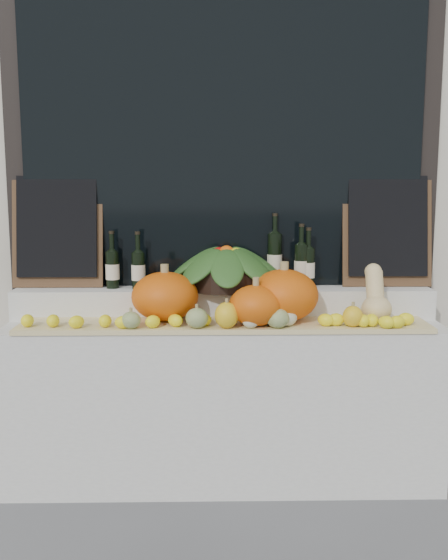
% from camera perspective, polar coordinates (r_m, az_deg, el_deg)
% --- Properties ---
extents(storefront_facade, '(7.00, 0.94, 4.50)m').
position_cam_1_polar(storefront_facade, '(4.03, -0.21, 17.87)').
color(storefront_facade, beige).
rests_on(storefront_facade, ground).
extents(display_sill, '(2.30, 0.55, 0.88)m').
position_cam_1_polar(display_sill, '(3.46, -0.02, -10.99)').
color(display_sill, silver).
rests_on(display_sill, ground).
extents(rear_tier, '(2.30, 0.25, 0.16)m').
position_cam_1_polar(rear_tier, '(3.47, -0.07, -2.04)').
color(rear_tier, silver).
rests_on(rear_tier, display_sill).
extents(straw_bedding, '(2.10, 0.32, 0.02)m').
position_cam_1_polar(straw_bedding, '(3.22, 0.02, -4.15)').
color(straw_bedding, tan).
rests_on(straw_bedding, display_sill).
extents(pumpkin_left, '(0.40, 0.40, 0.26)m').
position_cam_1_polar(pumpkin_left, '(3.26, -5.41, -1.49)').
color(pumpkin_left, '#DB5A0B').
rests_on(pumpkin_left, straw_bedding).
extents(pumpkin_right, '(0.47, 0.47, 0.27)m').
position_cam_1_polar(pumpkin_right, '(3.25, 5.51, -1.40)').
color(pumpkin_right, '#DB5A0B').
rests_on(pumpkin_right, straw_bedding).
extents(pumpkin_center, '(0.28, 0.28, 0.21)m').
position_cam_1_polar(pumpkin_center, '(3.14, 2.91, -2.33)').
color(pumpkin_center, '#DB5A0B').
rests_on(pumpkin_center, straw_bedding).
extents(butternut_squash, '(0.16, 0.21, 0.29)m').
position_cam_1_polar(butternut_squash, '(3.32, 13.69, -1.64)').
color(butternut_squash, '#E5C687').
rests_on(butternut_squash, straw_bedding).
extents(decorative_gourds, '(1.20, 0.16, 0.15)m').
position_cam_1_polar(decorative_gourds, '(3.10, 2.19, -3.43)').
color(decorative_gourds, '#3A661E').
rests_on(decorative_gourds, straw_bedding).
extents(lemon_heap, '(2.20, 0.16, 0.06)m').
position_cam_1_polar(lemon_heap, '(3.10, 0.05, -3.81)').
color(lemon_heap, '#FFF11A').
rests_on(lemon_heap, straw_bedding).
extents(produce_bowl, '(0.68, 0.68, 0.25)m').
position_cam_1_polar(produce_bowl, '(3.42, 0.23, 1.21)').
color(produce_bowl, black).
rests_on(produce_bowl, rear_tier).
extents(wine_bottle_far_left, '(0.08, 0.08, 0.32)m').
position_cam_1_polar(wine_bottle_far_left, '(3.50, -10.16, 1.00)').
color(wine_bottle_far_left, black).
rests_on(wine_bottle_far_left, rear_tier).
extents(wine_bottle_near_left, '(0.08, 0.08, 0.32)m').
position_cam_1_polar(wine_bottle_near_left, '(3.45, -7.84, 0.94)').
color(wine_bottle_near_left, black).
rests_on(wine_bottle_near_left, rear_tier).
extents(wine_bottle_tall, '(0.08, 0.08, 0.41)m').
position_cam_1_polar(wine_bottle_tall, '(3.51, 4.65, 1.90)').
color(wine_bottle_tall, black).
rests_on(wine_bottle_tall, rear_tier).
extents(wine_bottle_near_right, '(0.08, 0.08, 0.36)m').
position_cam_1_polar(wine_bottle_near_right, '(3.46, 7.05, 1.32)').
color(wine_bottle_near_right, black).
rests_on(wine_bottle_near_right, rear_tier).
extents(wine_bottle_far_right, '(0.08, 0.08, 0.34)m').
position_cam_1_polar(wine_bottle_far_right, '(3.47, 7.68, 1.17)').
color(wine_bottle_far_right, black).
rests_on(wine_bottle_far_right, rear_tier).
extents(chalkboard_left, '(0.50, 0.12, 0.62)m').
position_cam_1_polar(chalkboard_left, '(3.58, -15.00, 4.49)').
color(chalkboard_left, '#4C331E').
rests_on(chalkboard_left, rear_tier).
extents(chalkboard_right, '(0.50, 0.12, 0.62)m').
position_cam_1_polar(chalkboard_right, '(3.61, 14.71, 4.54)').
color(chalkboard_right, '#4C331E').
rests_on(chalkboard_right, rear_tier).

